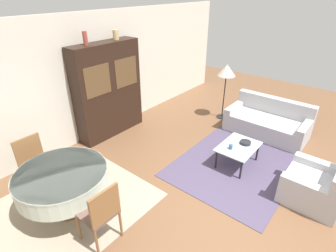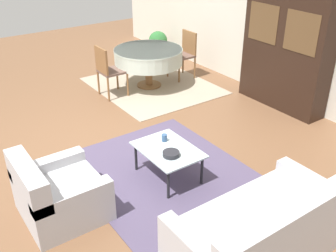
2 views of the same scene
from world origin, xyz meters
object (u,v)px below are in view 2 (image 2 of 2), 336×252
object	(u,v)px
dining_chair_far	(185,52)
potted_plant	(158,44)
dining_chair_near	(108,68)
bowl	(171,154)
cup	(164,138)
coffee_table	(168,152)
couch	(264,231)
armchair	(57,194)
display_cabinet	(287,48)
dining_table	(148,56)

from	to	relation	value
dining_chair_far	potted_plant	xyz separation A→B (m)	(-1.41, 0.28, -0.21)
dining_chair_near	bowl	distance (m)	3.01
cup	bowl	distance (m)	0.37
coffee_table	dining_chair_near	world-z (taller)	dining_chair_near
coffee_table	bowl	distance (m)	0.18
coffee_table	potted_plant	distance (m)	4.96
bowl	potted_plant	size ratio (longest dim) A/B	0.33
bowl	potted_plant	xyz separation A→B (m)	(-4.35, 2.72, -0.11)
couch	coffee_table	distance (m)	1.62
couch	armchair	distance (m)	2.24
couch	dining_chair_near	bearing A→B (deg)	82.37
armchair	potted_plant	size ratio (longest dim) A/B	1.41
coffee_table	cup	world-z (taller)	cup
couch	display_cabinet	size ratio (longest dim) A/B	0.85
potted_plant	armchair	bearing A→B (deg)	-44.95
cup	bowl	size ratio (longest dim) A/B	0.45
dining_chair_near	coffee_table	bearing A→B (deg)	-12.30
cup	display_cabinet	bearing A→B (deg)	99.77
display_cabinet	armchair	bearing A→B (deg)	-82.39
armchair	display_cabinet	xyz separation A→B (m)	(-0.58, 4.35, 0.77)
dining_table	dining_chair_near	bearing A→B (deg)	-90.00
bowl	display_cabinet	bearing A→B (deg)	105.62
cup	dining_chair_far	bearing A→B (deg)	138.42
display_cabinet	dining_chair_far	bearing A→B (deg)	-165.34
dining_table	dining_chair_far	size ratio (longest dim) A/B	1.40
coffee_table	dining_chair_far	distance (m)	3.66
armchair	cup	world-z (taller)	armchair
couch	coffee_table	world-z (taller)	couch
cup	armchair	bearing A→B (deg)	-86.52
dining_chair_near	dining_chair_far	xyz separation A→B (m)	(-0.00, 1.77, 0.00)
display_cabinet	bowl	xyz separation A→B (m)	(0.84, -2.99, -0.60)
couch	display_cabinet	world-z (taller)	display_cabinet
armchair	potted_plant	bearing A→B (deg)	135.05
coffee_table	bowl	xyz separation A→B (m)	(0.16, -0.06, 0.07)
dining_chair_far	cup	size ratio (longest dim) A/B	10.07
bowl	cup	bearing A→B (deg)	158.05
dining_table	display_cabinet	bearing A→B (deg)	34.32
coffee_table	dining_table	size ratio (longest dim) A/B	0.65
armchair	coffee_table	bearing A→B (deg)	86.06
dining_table	armchair	bearing A→B (deg)	-47.42
couch	armchair	xyz separation A→B (m)	(-1.71, -1.45, 0.00)
armchair	dining_table	xyz separation A→B (m)	(-2.68, 2.92, 0.33)
coffee_table	potted_plant	xyz separation A→B (m)	(-4.19, 2.66, -0.04)
armchair	dining_table	bearing A→B (deg)	132.58
armchair	cup	distance (m)	1.52
display_cabinet	dining_chair_near	distance (m)	3.17
couch	coffee_table	bearing A→B (deg)	90.63
dining_table	cup	distance (m)	2.95
couch	potted_plant	size ratio (longest dim) A/B	2.84
display_cabinet	dining_chair_near	size ratio (longest dim) A/B	2.22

